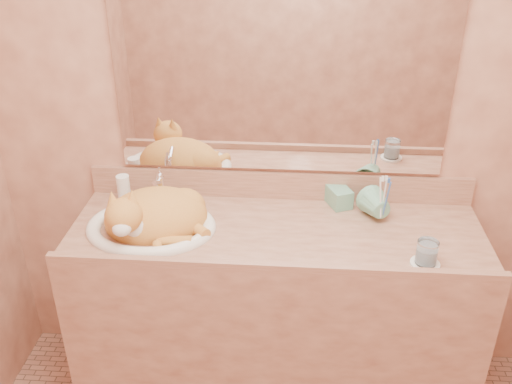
# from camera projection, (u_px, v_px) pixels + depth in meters

# --- Properties ---
(wall_back) EXTENTS (2.40, 0.02, 2.50)m
(wall_back) POSITION_uv_depth(u_px,v_px,m) (281.00, 108.00, 2.25)
(wall_back) COLOR #965844
(wall_back) RESTS_ON ground
(vanity_counter) EXTENTS (1.60, 0.55, 0.85)m
(vanity_counter) POSITION_uv_depth(u_px,v_px,m) (275.00, 316.00, 2.40)
(vanity_counter) COLOR brown
(vanity_counter) RESTS_ON floor
(mirror) EXTENTS (1.30, 0.02, 0.80)m
(mirror) POSITION_uv_depth(u_px,v_px,m) (282.00, 74.00, 2.17)
(mirror) COLOR white
(mirror) RESTS_ON wall_back
(sink_basin) EXTENTS (0.49, 0.41, 0.15)m
(sink_basin) POSITION_uv_depth(u_px,v_px,m) (150.00, 211.00, 2.18)
(sink_basin) COLOR white
(sink_basin) RESTS_ON vanity_counter
(faucet) EXTENTS (0.07, 0.12, 0.16)m
(faucet) POSITION_uv_depth(u_px,v_px,m) (161.00, 188.00, 2.34)
(faucet) COLOR white
(faucet) RESTS_ON vanity_counter
(cat) EXTENTS (0.47, 0.42, 0.22)m
(cat) POSITION_uv_depth(u_px,v_px,m) (152.00, 214.00, 2.18)
(cat) COLOR #BF742C
(cat) RESTS_ON sink_basin
(soap_dispenser) EXTENTS (0.11, 0.11, 0.18)m
(soap_dispenser) POSITION_uv_depth(u_px,v_px,m) (346.00, 192.00, 2.29)
(soap_dispenser) COLOR #6BAB8E
(soap_dispenser) RESTS_ON vanity_counter
(toothbrush_cup) EXTENTS (0.16, 0.16, 0.11)m
(toothbrush_cup) POSITION_uv_depth(u_px,v_px,m) (382.00, 212.00, 2.21)
(toothbrush_cup) COLOR #6BAB8E
(toothbrush_cup) RESTS_ON vanity_counter
(toothbrushes) EXTENTS (0.03, 0.03, 0.21)m
(toothbrushes) POSITION_uv_depth(u_px,v_px,m) (384.00, 196.00, 2.18)
(toothbrushes) COLOR white
(toothbrushes) RESTS_ON toothbrush_cup
(saucer) EXTENTS (0.10, 0.10, 0.01)m
(saucer) POSITION_uv_depth(u_px,v_px,m) (425.00, 264.00, 2.00)
(saucer) COLOR white
(saucer) RESTS_ON vanity_counter
(water_glass) EXTENTS (0.07, 0.07, 0.09)m
(water_glass) POSITION_uv_depth(u_px,v_px,m) (427.00, 252.00, 1.97)
(water_glass) COLOR white
(water_glass) RESTS_ON saucer
(lotion_bottle) EXTENTS (0.05, 0.05, 0.13)m
(lotion_bottle) POSITION_uv_depth(u_px,v_px,m) (124.00, 190.00, 2.36)
(lotion_bottle) COLOR white
(lotion_bottle) RESTS_ON vanity_counter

